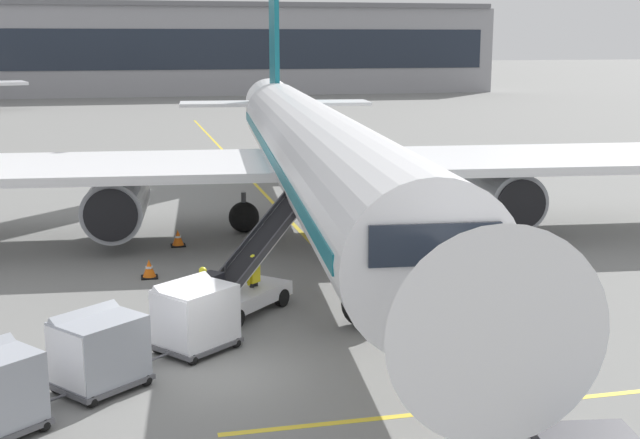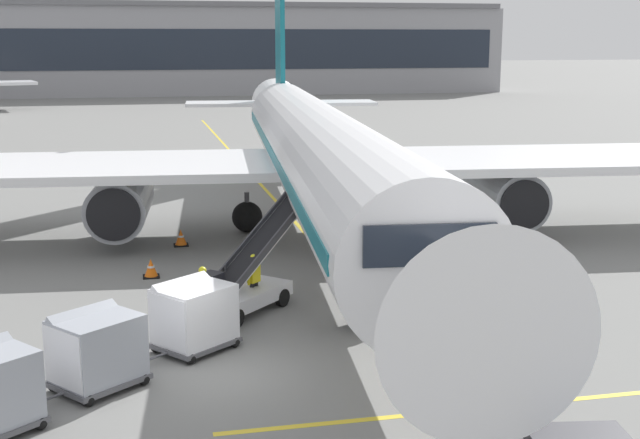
{
  "view_description": "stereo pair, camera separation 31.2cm",
  "coord_description": "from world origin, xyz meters",
  "px_view_note": "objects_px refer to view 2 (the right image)",
  "views": [
    {
      "loc": [
        -2.09,
        -19.98,
        8.21
      ],
      "look_at": [
        3.6,
        4.35,
        2.91
      ],
      "focal_mm": 47.77,
      "sensor_mm": 36.0,
      "label": 1
    },
    {
      "loc": [
        -1.79,
        -20.05,
        8.21
      ],
      "look_at": [
        3.6,
        4.35,
        2.91
      ],
      "focal_mm": 47.77,
      "sensor_mm": 36.0,
      "label": 2
    }
  ],
  "objects_px": {
    "baggage_cart_lead": "(193,314)",
    "parked_airplane": "(315,152)",
    "belt_loader": "(244,282)",
    "baggage_cart_second": "(96,348)",
    "ground_crew_by_carts": "(254,278)",
    "safety_cone_wingtip": "(151,268)",
    "ground_crew_by_loader": "(203,291)",
    "safety_cone_engine_keepout": "(181,238)"
  },
  "relations": [
    {
      "from": "belt_loader",
      "to": "safety_cone_wingtip",
      "type": "height_order",
      "value": "belt_loader"
    },
    {
      "from": "parked_airplane",
      "to": "baggage_cart_lead",
      "type": "bearing_deg",
      "value": -115.64
    },
    {
      "from": "ground_crew_by_loader",
      "to": "baggage_cart_second",
      "type": "bearing_deg",
      "value": -124.78
    },
    {
      "from": "parked_airplane",
      "to": "baggage_cart_lead",
      "type": "xyz_separation_m",
      "value": [
        -6.1,
        -12.7,
        -2.59
      ]
    },
    {
      "from": "ground_crew_by_loader",
      "to": "safety_cone_engine_keepout",
      "type": "distance_m",
      "value": 9.98
    },
    {
      "from": "baggage_cart_lead",
      "to": "safety_cone_engine_keepout",
      "type": "distance_m",
      "value": 12.05
    },
    {
      "from": "parked_airplane",
      "to": "ground_crew_by_carts",
      "type": "height_order",
      "value": "parked_airplane"
    },
    {
      "from": "belt_loader",
      "to": "baggage_cart_lead",
      "type": "relative_size",
      "value": 1.73
    },
    {
      "from": "baggage_cart_lead",
      "to": "ground_crew_by_carts",
      "type": "distance_m",
      "value": 3.81
    },
    {
      "from": "parked_airplane",
      "to": "baggage_cart_lead",
      "type": "relative_size",
      "value": 17.8
    },
    {
      "from": "safety_cone_engine_keepout",
      "to": "baggage_cart_lead",
      "type": "bearing_deg",
      "value": -91.69
    },
    {
      "from": "belt_loader",
      "to": "baggage_cart_lead",
      "type": "xyz_separation_m",
      "value": [
        -1.78,
        -3.1,
        0.09
      ]
    },
    {
      "from": "baggage_cart_lead",
      "to": "belt_loader",
      "type": "bearing_deg",
      "value": 60.06
    },
    {
      "from": "baggage_cart_second",
      "to": "baggage_cart_lead",
      "type": "bearing_deg",
      "value": 40.54
    },
    {
      "from": "parked_airplane",
      "to": "baggage_cart_lead",
      "type": "height_order",
      "value": "parked_airplane"
    },
    {
      "from": "parked_airplane",
      "to": "ground_crew_by_loader",
      "type": "relative_size",
      "value": 26.91
    },
    {
      "from": "parked_airplane",
      "to": "ground_crew_by_carts",
      "type": "relative_size",
      "value": 26.91
    },
    {
      "from": "baggage_cart_lead",
      "to": "baggage_cart_second",
      "type": "height_order",
      "value": "same"
    },
    {
      "from": "ground_crew_by_loader",
      "to": "belt_loader",
      "type": "bearing_deg",
      "value": 37.41
    },
    {
      "from": "baggage_cart_lead",
      "to": "safety_cone_engine_keepout",
      "type": "xyz_separation_m",
      "value": [
        0.35,
        12.03,
        -0.67
      ]
    },
    {
      "from": "safety_cone_engine_keepout",
      "to": "safety_cone_wingtip",
      "type": "distance_m",
      "value": 4.7
    },
    {
      "from": "parked_airplane",
      "to": "belt_loader",
      "type": "bearing_deg",
      "value": -114.18
    },
    {
      "from": "parked_airplane",
      "to": "safety_cone_wingtip",
      "type": "distance_m",
      "value": 9.34
    },
    {
      "from": "parked_airplane",
      "to": "ground_crew_by_loader",
      "type": "height_order",
      "value": "parked_airplane"
    },
    {
      "from": "baggage_cart_lead",
      "to": "ground_crew_by_carts",
      "type": "xyz_separation_m",
      "value": [
        2.09,
        3.19,
        -0.0
      ]
    },
    {
      "from": "belt_loader",
      "to": "baggage_cart_lead",
      "type": "distance_m",
      "value": 3.57
    },
    {
      "from": "ground_crew_by_loader",
      "to": "ground_crew_by_carts",
      "type": "bearing_deg",
      "value": 34.11
    },
    {
      "from": "ground_crew_by_carts",
      "to": "safety_cone_engine_keepout",
      "type": "bearing_deg",
      "value": 101.12
    },
    {
      "from": "belt_loader",
      "to": "safety_cone_wingtip",
      "type": "distance_m",
      "value": 5.23
    },
    {
      "from": "safety_cone_engine_keepout",
      "to": "ground_crew_by_carts",
      "type": "bearing_deg",
      "value": -78.88
    },
    {
      "from": "baggage_cart_lead",
      "to": "baggage_cart_second",
      "type": "distance_m",
      "value": 3.23
    },
    {
      "from": "safety_cone_wingtip",
      "to": "safety_cone_engine_keepout",
      "type": "bearing_deg",
      "value": 73.88
    },
    {
      "from": "ground_crew_by_carts",
      "to": "baggage_cart_second",
      "type": "bearing_deg",
      "value": -130.7
    },
    {
      "from": "baggage_cart_second",
      "to": "safety_cone_wingtip",
      "type": "xyz_separation_m",
      "value": [
        1.51,
        9.61,
        -0.68
      ]
    },
    {
      "from": "baggage_cart_second",
      "to": "ground_crew_by_carts",
      "type": "bearing_deg",
      "value": 49.3
    },
    {
      "from": "baggage_cart_lead",
      "to": "parked_airplane",
      "type": "bearing_deg",
      "value": 64.36
    },
    {
      "from": "safety_cone_wingtip",
      "to": "ground_crew_by_loader",
      "type": "bearing_deg",
      "value": -75.69
    },
    {
      "from": "belt_loader",
      "to": "baggage_cart_second",
      "type": "bearing_deg",
      "value": -129.21
    },
    {
      "from": "baggage_cart_lead",
      "to": "safety_cone_wingtip",
      "type": "bearing_deg",
      "value": 97.21
    },
    {
      "from": "belt_loader",
      "to": "baggage_cart_second",
      "type": "relative_size",
      "value": 1.73
    },
    {
      "from": "parked_airplane",
      "to": "baggage_cart_second",
      "type": "relative_size",
      "value": 17.8
    },
    {
      "from": "baggage_cart_lead",
      "to": "ground_crew_by_carts",
      "type": "relative_size",
      "value": 1.51
    }
  ]
}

